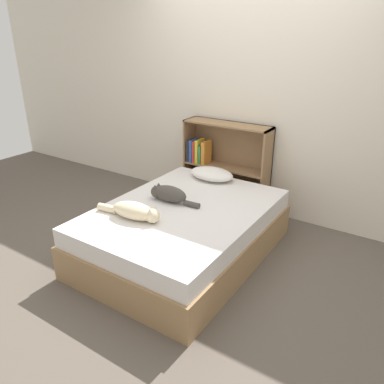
{
  "coord_description": "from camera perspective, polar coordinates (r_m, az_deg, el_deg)",
  "views": [
    {
      "loc": [
        1.68,
        -2.42,
        1.88
      ],
      "look_at": [
        0.0,
        0.14,
        0.57
      ],
      "focal_mm": 35.0,
      "sensor_mm": 36.0,
      "label": 1
    }
  ],
  "objects": [
    {
      "name": "ground_plane",
      "position": [
        3.49,
        -1.24,
        -9.34
      ],
      "size": [
        8.0,
        8.0,
        0.0
      ],
      "primitive_type": "plane",
      "color": "brown"
    },
    {
      "name": "bookshelf",
      "position": [
        4.25,
        4.82,
        4.38
      ],
      "size": [
        0.98,
        0.26,
        0.98
      ],
      "color": "#8E6B47",
      "rests_on": "ground_plane"
    },
    {
      "name": "cat_light",
      "position": [
        3.08,
        -8.63,
        -2.92
      ],
      "size": [
        0.6,
        0.22,
        0.14
      ],
      "rotation": [
        0.0,
        0.0,
        0.12
      ],
      "color": "beige",
      "rests_on": "bed"
    },
    {
      "name": "cat_dark",
      "position": [
        3.36,
        -3.6,
        -0.29
      ],
      "size": [
        0.5,
        0.16,
        0.15
      ],
      "rotation": [
        0.0,
        0.0,
        3.21
      ],
      "color": "#47423D",
      "rests_on": "bed"
    },
    {
      "name": "pillow",
      "position": [
        3.88,
        3.02,
        2.77
      ],
      "size": [
        0.47,
        0.3,
        0.12
      ],
      "color": "white",
      "rests_on": "bed"
    },
    {
      "name": "wall_back",
      "position": [
        4.09,
        8.96,
        14.11
      ],
      "size": [
        8.0,
        0.06,
        2.5
      ],
      "color": "silver",
      "rests_on": "ground_plane"
    },
    {
      "name": "bed",
      "position": [
        3.37,
        -1.28,
        -6.03
      ],
      "size": [
        1.31,
        1.81,
        0.47
      ],
      "color": "#99754C",
      "rests_on": "ground_plane"
    }
  ]
}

